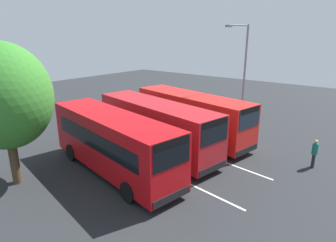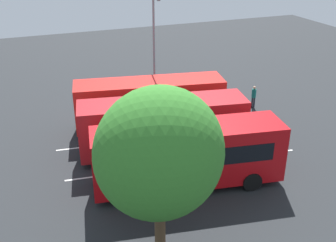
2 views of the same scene
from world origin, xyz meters
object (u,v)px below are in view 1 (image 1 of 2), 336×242
Objects in this scene: street_lamp at (243,71)px; bus_far_left at (113,141)px; bus_center_left at (156,126)px; depot_tree at (3,96)px; pedestrian at (315,151)px; bus_center_right at (192,115)px.

bus_far_left is at bearing 0.08° from street_lamp.
bus_center_left is 1.38× the size of depot_tree.
bus_center_left is 9.45m from pedestrian.
bus_far_left is 11.84m from street_lamp.
bus_far_left is at bearing -82.79° from bus_center_right.
depot_tree is at bearing -96.68° from bus_center_right.
bus_center_left is 5.82× the size of pedestrian.
bus_center_left and bus_center_right have the same top height.
pedestrian is at bearing 34.82° from bus_center_left.
depot_tree is at bearing -101.44° from bus_center_left.
pedestrian is 8.26m from street_lamp.
bus_far_left is 5.82× the size of pedestrian.
depot_tree reaches higher than bus_far_left.
bus_center_left is 8.47m from street_lamp.
bus_center_right is 8.23m from pedestrian.
depot_tree is (-3.40, -11.07, 2.76)m from bus_center_right.
bus_far_left reaches higher than pedestrian.
street_lamp is 16.12m from depot_tree.
bus_center_right is at bearing 96.44° from bus_far_left.
pedestrian is 0.24× the size of depot_tree.
street_lamp is at bearing -59.21° from pedestrian.
pedestrian is (8.57, 7.52, -0.81)m from bus_far_left.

